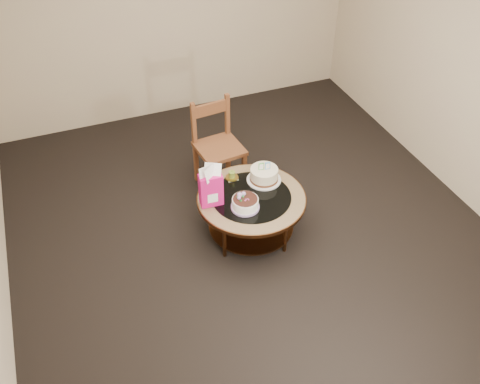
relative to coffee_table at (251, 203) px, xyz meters
name	(u,v)px	position (x,y,z in m)	size (l,w,h in m)	color
ground	(251,232)	(0.00, 0.00, -0.38)	(5.00, 5.00, 0.00)	black
room_walls	(253,93)	(0.00, 0.00, 1.16)	(4.52, 5.02, 2.61)	tan
coffee_table	(251,203)	(0.00, 0.00, 0.00)	(1.02, 1.02, 0.46)	brown
decorated_cake	(245,204)	(-0.11, -0.12, 0.13)	(0.26, 0.26, 0.15)	#A586BE
cream_cake	(264,175)	(0.20, 0.18, 0.15)	(0.33, 0.33, 0.21)	silver
gift_bag	(211,186)	(-0.37, 0.05, 0.28)	(0.21, 0.16, 0.41)	#D0136F
pillar_candle	(232,176)	(-0.08, 0.31, 0.11)	(0.12, 0.12, 0.09)	#CEB354
dining_chair	(218,145)	(-0.03, 0.85, 0.11)	(0.49, 0.49, 0.96)	brown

